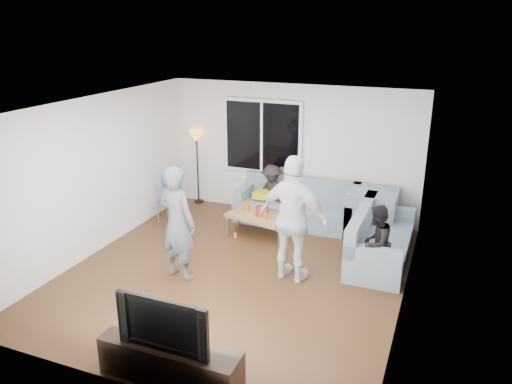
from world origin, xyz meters
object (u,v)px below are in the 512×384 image
at_px(side_chair, 170,200).
at_px(television, 168,320).
at_px(floor_lamp, 197,167).
at_px(spectator_right, 376,243).
at_px(spectator_back, 272,192).
at_px(player_right, 294,220).
at_px(player_left, 177,223).
at_px(tv_console, 170,362).
at_px(sofa_back_section, 297,203).
at_px(sofa_right_section, 382,236).
at_px(coffee_table, 258,225).

distance_m(side_chair, television, 4.65).
bearing_deg(floor_lamp, television, -64.98).
height_order(floor_lamp, spectator_right, floor_lamp).
bearing_deg(side_chair, spectator_back, 11.24).
distance_m(floor_lamp, player_right, 3.83).
bearing_deg(side_chair, player_right, -37.74).
bearing_deg(spectator_right, spectator_back, -109.47).
xyz_separation_m(player_left, tv_console, (1.09, -2.08, -0.66)).
xyz_separation_m(spectator_right, tv_console, (-1.67, -3.10, -0.37)).
bearing_deg(tv_console, spectator_right, 61.60).
bearing_deg(tv_console, spectator_back, 97.13).
relative_size(side_chair, player_right, 0.45).
xyz_separation_m(sofa_back_section, spectator_back, (-0.52, 0.03, 0.13)).
xyz_separation_m(floor_lamp, television, (2.40, -5.13, -0.03)).
height_order(sofa_right_section, coffee_table, sofa_right_section).
bearing_deg(tv_console, coffee_table, 97.91).
xyz_separation_m(floor_lamp, tv_console, (2.40, -5.13, -0.56)).
relative_size(coffee_table, television, 1.03).
relative_size(player_left, television, 1.66).
distance_m(tv_console, television, 0.53).
relative_size(coffee_table, side_chair, 1.28).
bearing_deg(television, sofa_back_section, 90.96).
bearing_deg(side_chair, sofa_right_section, -16.30).
xyz_separation_m(floor_lamp, player_right, (2.92, -2.47, 0.18)).
bearing_deg(sofa_right_section, spectator_back, 65.78).
height_order(sofa_back_section, spectator_back, spectator_back).
bearing_deg(player_right, side_chair, -14.08).
bearing_deg(player_left, sofa_back_section, -98.06).
bearing_deg(tv_console, side_chair, 121.10).
xyz_separation_m(sofa_right_section, coffee_table, (-2.22, 0.17, -0.22)).
bearing_deg(television, side_chair, 121.10).
height_order(coffee_table, spectator_right, spectator_right).
height_order(spectator_back, tv_console, spectator_back).
xyz_separation_m(coffee_table, floor_lamp, (-1.85, 1.18, 0.58)).
xyz_separation_m(tv_console, television, (0.00, 0.00, 0.53)).
bearing_deg(sofa_back_section, spectator_right, -43.62).
relative_size(coffee_table, player_right, 0.57).
bearing_deg(coffee_table, floor_lamp, 147.35).
bearing_deg(television, player_left, 117.73).
xyz_separation_m(side_chair, tv_console, (2.40, -3.97, -0.21)).
xyz_separation_m(sofa_right_section, player_left, (-2.77, -1.70, 0.46)).
bearing_deg(floor_lamp, player_right, -40.24).
height_order(floor_lamp, player_right, player_right).
xyz_separation_m(sofa_back_section, tv_console, (0.08, -4.77, -0.20)).
distance_m(coffee_table, side_chair, 1.86).
height_order(coffee_table, side_chair, side_chair).
relative_size(coffee_table, spectator_right, 0.93).
bearing_deg(coffee_table, tv_console, -82.09).
relative_size(floor_lamp, player_left, 0.88).
bearing_deg(side_chair, sofa_back_section, 5.48).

